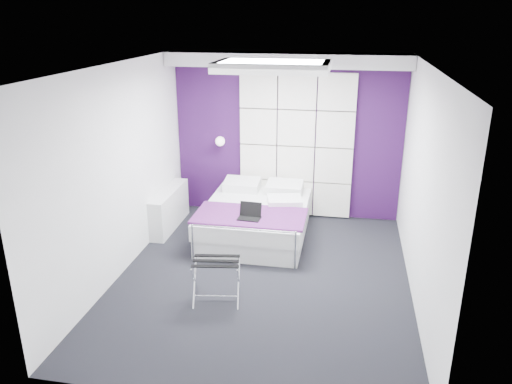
% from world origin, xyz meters
% --- Properties ---
extents(floor, '(4.40, 4.40, 0.00)m').
position_xyz_m(floor, '(0.00, 0.00, 0.00)').
color(floor, black).
rests_on(floor, ground).
extents(ceiling, '(4.40, 4.40, 0.00)m').
position_xyz_m(ceiling, '(0.00, 0.00, 2.60)').
color(ceiling, white).
rests_on(ceiling, wall_back).
extents(wall_back, '(3.60, 0.00, 3.60)m').
position_xyz_m(wall_back, '(0.00, 2.20, 1.30)').
color(wall_back, white).
rests_on(wall_back, floor).
extents(wall_left, '(0.00, 4.40, 4.40)m').
position_xyz_m(wall_left, '(-1.80, 0.00, 1.30)').
color(wall_left, white).
rests_on(wall_left, floor).
extents(wall_right, '(0.00, 4.40, 4.40)m').
position_xyz_m(wall_right, '(1.80, 0.00, 1.30)').
color(wall_right, white).
rests_on(wall_right, floor).
extents(accent_wall, '(3.58, 0.02, 2.58)m').
position_xyz_m(accent_wall, '(0.00, 2.19, 1.30)').
color(accent_wall, '#300E3F').
rests_on(accent_wall, wall_back).
extents(soffit, '(3.58, 0.50, 0.20)m').
position_xyz_m(soffit, '(0.00, 1.95, 2.50)').
color(soffit, silver).
rests_on(soffit, wall_back).
extents(headboard, '(1.80, 0.08, 2.30)m').
position_xyz_m(headboard, '(0.15, 2.14, 1.17)').
color(headboard, white).
rests_on(headboard, wall_back).
extents(skylight, '(1.36, 0.86, 0.12)m').
position_xyz_m(skylight, '(0.00, 0.60, 2.55)').
color(skylight, white).
rests_on(skylight, ceiling).
extents(wall_lamp, '(0.15, 0.15, 0.15)m').
position_xyz_m(wall_lamp, '(-1.05, 2.06, 1.22)').
color(wall_lamp, white).
rests_on(wall_lamp, wall_back).
extents(radiator, '(0.22, 1.20, 0.60)m').
position_xyz_m(radiator, '(-1.69, 1.30, 0.30)').
color(radiator, silver).
rests_on(radiator, floor).
extents(bed, '(1.53, 1.84, 0.65)m').
position_xyz_m(bed, '(-0.32, 1.21, 0.27)').
color(bed, silver).
rests_on(bed, floor).
extents(nightstand, '(0.44, 0.34, 0.05)m').
position_xyz_m(nightstand, '(-0.75, 2.02, 0.53)').
color(nightstand, silver).
rests_on(nightstand, wall_back).
extents(luggage_rack, '(0.52, 0.39, 0.52)m').
position_xyz_m(luggage_rack, '(-0.44, -0.61, 0.26)').
color(luggage_rack, silver).
rests_on(luggage_rack, floor).
extents(laptop, '(0.30, 0.21, 0.22)m').
position_xyz_m(laptop, '(-0.30, 0.66, 0.57)').
color(laptop, black).
rests_on(laptop, bed).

